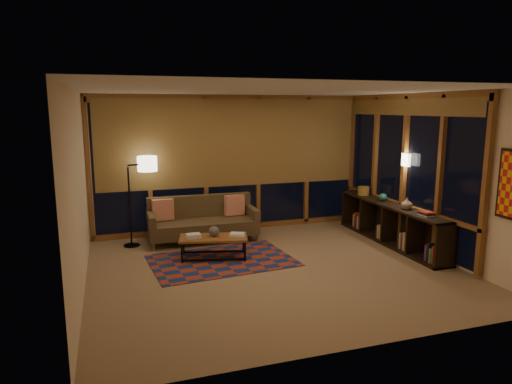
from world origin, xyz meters
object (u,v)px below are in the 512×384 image
object	(u,v)px
sofa	(203,220)
coffee_table	(214,248)
floor_lamp	(130,202)
bookshelf	(391,224)

from	to	relation	value
sofa	coffee_table	size ratio (longest dim) A/B	1.79
coffee_table	sofa	bearing A→B (deg)	100.98
coffee_table	floor_lamp	size ratio (longest dim) A/B	0.69
sofa	bookshelf	size ratio (longest dim) A/B	0.67
bookshelf	sofa	bearing A→B (deg)	159.71
sofa	floor_lamp	distance (m)	1.35
sofa	coffee_table	world-z (taller)	sofa
floor_lamp	bookshelf	distance (m)	4.72
sofa	bookshelf	bearing A→B (deg)	-19.71
sofa	floor_lamp	size ratio (longest dim) A/B	1.23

